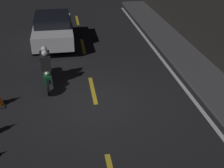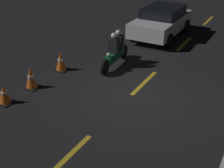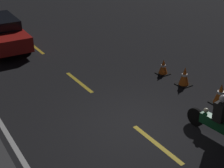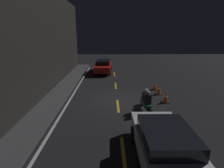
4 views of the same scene
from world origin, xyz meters
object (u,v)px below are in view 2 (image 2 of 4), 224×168
at_px(traffic_cone_near, 61,61).
at_px(sedan_white, 162,21).
at_px(traffic_cone_mid, 31,78).
at_px(traffic_cone_far, 4,94).
at_px(motorcycle, 116,50).

bearing_deg(traffic_cone_near, sedan_white, 162.14).
height_order(sedan_white, traffic_cone_near, sedan_white).
xyz_separation_m(traffic_cone_near, traffic_cone_mid, (1.63, 0.01, -0.00)).
bearing_deg(traffic_cone_far, traffic_cone_mid, 179.28).
bearing_deg(sedan_white, motorcycle, -2.88).
distance_m(traffic_cone_mid, traffic_cone_far, 1.17).
xyz_separation_m(sedan_white, traffic_cone_far, (8.38, -1.80, -0.46)).
bearing_deg(motorcycle, traffic_cone_far, -24.72).
xyz_separation_m(sedan_white, traffic_cone_near, (5.58, -1.80, -0.41)).
xyz_separation_m(traffic_cone_mid, traffic_cone_far, (1.17, -0.01, -0.05)).
bearing_deg(traffic_cone_near, traffic_cone_mid, 0.50).
relative_size(traffic_cone_near, traffic_cone_far, 1.17).
bearing_deg(sedan_white, traffic_cone_mid, -13.66).
height_order(motorcycle, traffic_cone_mid, motorcycle).
bearing_deg(traffic_cone_mid, motorcycle, 152.70).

